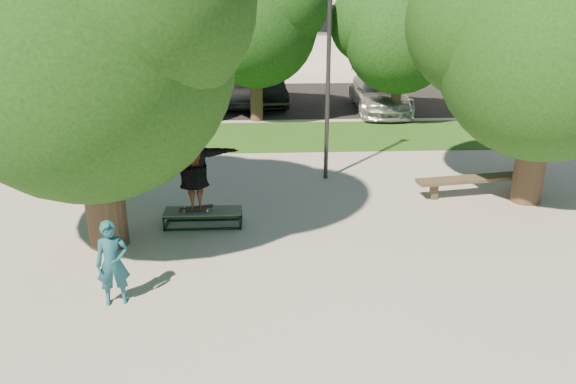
{
  "coord_description": "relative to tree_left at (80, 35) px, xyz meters",
  "views": [
    {
      "loc": [
        -0.85,
        -10.24,
        5.53
      ],
      "look_at": [
        -0.31,
        0.6,
        1.3
      ],
      "focal_mm": 35.0,
      "sensor_mm": 36.0,
      "label": 1
    }
  ],
  "objects": [
    {
      "name": "car_silver_b",
      "position": [
        8.55,
        12.41,
        -3.66
      ],
      "size": [
        2.25,
        5.31,
        1.53
      ],
      "primitive_type": "imported",
      "rotation": [
        0.0,
        0.0,
        -0.02
      ],
      "color": "silver",
      "rests_on": "asphalt_strip"
    },
    {
      "name": "skater_rig",
      "position": [
        1.9,
        0.79,
        -3.13
      ],
      "size": [
        2.15,
        1.13,
        1.77
      ],
      "rotation": [
        0.0,
        0.0,
        3.43
      ],
      "color": "white",
      "rests_on": "grind_box"
    },
    {
      "name": "ground",
      "position": [
        4.29,
        -1.09,
        -4.42
      ],
      "size": [
        120.0,
        120.0,
        0.0
      ],
      "primitive_type": "plane",
      "color": "gray",
      "rests_on": "ground"
    },
    {
      "name": "grind_box",
      "position": [
        2.06,
        0.79,
        -4.23
      ],
      "size": [
        1.8,
        0.6,
        0.38
      ],
      "color": "#113316",
      "rests_on": "ground"
    },
    {
      "name": "asphalt_strip",
      "position": [
        4.29,
        14.91,
        -4.42
      ],
      "size": [
        40.0,
        8.0,
        0.01
      ],
      "primitive_type": "cube",
      "color": "black",
      "rests_on": "ground"
    },
    {
      "name": "car_silver_a",
      "position": [
        0.79,
        14.07,
        -3.69
      ],
      "size": [
        1.8,
        4.3,
        1.46
      ],
      "primitive_type": "imported",
      "rotation": [
        0.0,
        0.0,
        -0.02
      ],
      "color": "#ACADB1",
      "rests_on": "asphalt_strip"
    },
    {
      "name": "lamppost",
      "position": [
        5.29,
        3.91,
        -1.27
      ],
      "size": [
        0.25,
        0.15,
        6.11
      ],
      "color": "#2D2D30",
      "rests_on": "ground"
    },
    {
      "name": "tree_left",
      "position": [
        0.0,
        0.0,
        0.0
      ],
      "size": [
        6.96,
        5.95,
        7.12
      ],
      "color": "#38281E",
      "rests_on": "ground"
    },
    {
      "name": "bg_tree_mid",
      "position": [
        3.22,
        10.98,
        -0.41
      ],
      "size": [
        5.76,
        4.92,
        6.24
      ],
      "color": "#38281E",
      "rests_on": "ground"
    },
    {
      "name": "tree_right",
      "position": [
        10.21,
        1.99,
        -0.33
      ],
      "size": [
        6.24,
        5.33,
        6.51
      ],
      "color": "#38281E",
      "rests_on": "ground"
    },
    {
      "name": "bench",
      "position": [
        9.18,
        2.35,
        -3.98
      ],
      "size": [
        3.44,
        0.97,
        0.52
      ],
      "rotation": [
        0.0,
        0.0,
        0.15
      ],
      "color": "#483F2B",
      "rests_on": "ground"
    },
    {
      "name": "bystander",
      "position": [
        0.8,
        -2.47,
        -3.63
      ],
      "size": [
        0.65,
        0.51,
        1.58
      ],
      "primitive_type": "imported",
      "rotation": [
        0.0,
        0.0,
        0.24
      ],
      "color": "#184F5B",
      "rests_on": "ground"
    },
    {
      "name": "bg_tree_right",
      "position": [
        8.73,
        10.47,
        -0.93
      ],
      "size": [
        5.04,
        4.31,
        5.43
      ],
      "color": "#38281E",
      "rests_on": "ground"
    },
    {
      "name": "bg_tree_left",
      "position": [
        -2.28,
        9.98,
        -0.69
      ],
      "size": [
        5.28,
        4.51,
        5.77
      ],
      "color": "#38281E",
      "rests_on": "ground"
    },
    {
      "name": "car_dark",
      "position": [
        3.79,
        13.82,
        -3.77
      ],
      "size": [
        1.79,
        4.09,
        1.31
      ],
      "primitive_type": "imported",
      "rotation": [
        0.0,
        0.0,
        0.1
      ],
      "color": "black",
      "rests_on": "asphalt_strip"
    },
    {
      "name": "grass_strip",
      "position": [
        5.29,
        8.41,
        -4.41
      ],
      "size": [
        30.0,
        4.0,
        0.02
      ],
      "primitive_type": "cube",
      "color": "#1C4D16",
      "rests_on": "ground"
    },
    {
      "name": "car_grey",
      "position": [
        2.92,
        14.09,
        -3.78
      ],
      "size": [
        2.58,
        4.84,
        1.29
      ],
      "primitive_type": "imported",
      "rotation": [
        0.0,
        0.0,
        -0.1
      ],
      "color": "slate",
      "rests_on": "asphalt_strip"
    }
  ]
}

